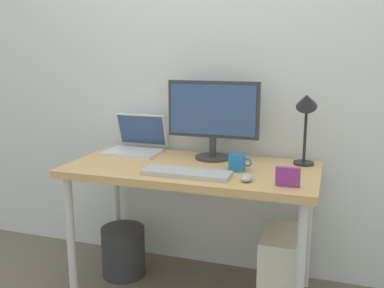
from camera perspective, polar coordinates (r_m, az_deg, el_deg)
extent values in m
cube|color=silver|center=(2.61, 2.68, 11.27)|extent=(4.40, 0.04, 2.60)
cube|color=tan|center=(2.33, 0.00, -3.37)|extent=(1.33, 0.64, 0.04)
cylinder|color=silver|center=(2.49, -15.61, -11.80)|extent=(0.04, 0.04, 0.70)
cylinder|color=silver|center=(2.12, 13.98, -16.13)|extent=(0.04, 0.04, 0.70)
cylinder|color=silver|center=(2.90, -9.85, -8.03)|extent=(0.04, 0.04, 0.70)
cylinder|color=silver|center=(2.59, 14.93, -10.78)|extent=(0.04, 0.04, 0.70)
cylinder|color=#333338|center=(2.48, 2.73, -1.77)|extent=(0.20, 0.20, 0.01)
cylinder|color=#333338|center=(2.47, 2.75, -0.37)|extent=(0.04, 0.04, 0.11)
cube|color=#333338|center=(2.43, 2.80, 4.55)|extent=(0.52, 0.03, 0.32)
cube|color=#334C7F|center=(2.41, 2.69, 4.50)|extent=(0.49, 0.01, 0.28)
cube|color=silver|center=(2.61, -7.81, -1.09)|extent=(0.32, 0.22, 0.02)
cube|color=silver|center=(2.71, -6.59, 1.83)|extent=(0.32, 0.07, 0.21)
cube|color=#334C7F|center=(2.71, -6.66, 1.85)|extent=(0.30, 0.06, 0.18)
cylinder|color=#232328|center=(2.43, 14.43, -2.45)|extent=(0.11, 0.11, 0.01)
cylinder|color=#232328|center=(2.40, 14.63, 1.27)|extent=(0.02, 0.02, 0.31)
cone|color=#232328|center=(2.33, 14.80, 5.53)|extent=(0.11, 0.14, 0.13)
cube|color=#B2B2B7|center=(2.15, -0.71, -3.84)|extent=(0.44, 0.14, 0.02)
ellipsoid|color=#B2B2B7|center=(2.07, 7.18, -4.40)|extent=(0.06, 0.09, 0.03)
cylinder|color=#1E72BF|center=(2.24, 5.89, -2.44)|extent=(0.09, 0.09, 0.08)
torus|color=#1E72BF|center=(2.23, 7.30, -2.44)|extent=(0.05, 0.01, 0.05)
cube|color=purple|center=(2.01, 12.47, -4.20)|extent=(0.11, 0.03, 0.09)
cube|color=silver|center=(2.42, 11.38, -15.91)|extent=(0.18, 0.36, 0.42)
cylinder|color=#333338|center=(2.74, -8.99, -13.71)|extent=(0.26, 0.26, 0.30)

